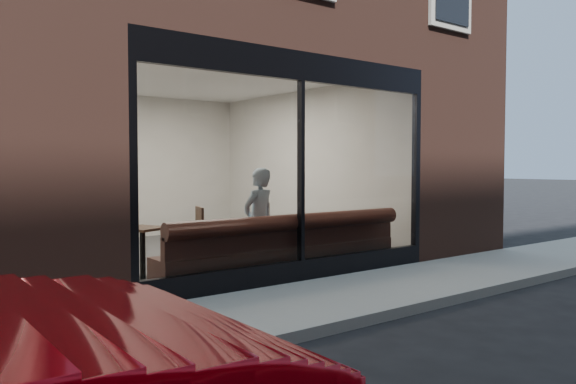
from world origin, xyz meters
TOP-DOWN VIEW (x-y plane):
  - ground at (0.00, 0.00)m, footprint 120.00×120.00m
  - sidewalk_near at (0.00, 1.00)m, footprint 40.00×2.00m
  - kerb_near at (0.00, -0.05)m, footprint 40.00×0.10m
  - host_building_pier_right at (3.75, 8.00)m, footprint 2.50×12.00m
  - host_building_backfill at (0.00, 11.00)m, footprint 5.00×6.00m
  - cafe_floor at (0.00, 5.00)m, footprint 6.00×6.00m
  - cafe_ceiling at (0.00, 5.00)m, footprint 6.00×6.00m
  - cafe_wall_back at (0.00, 7.99)m, footprint 5.00×0.00m
  - cafe_wall_left at (-2.49, 5.00)m, footprint 0.00×6.00m
  - cafe_wall_right at (2.49, 5.00)m, footprint 0.00×6.00m
  - storefront_kick at (0.00, 2.05)m, footprint 5.00×0.10m
  - storefront_header at (0.00, 2.05)m, footprint 5.00×0.10m
  - storefront_mullion at (0.00, 2.05)m, footprint 0.06×0.10m
  - storefront_glass at (0.00, 2.02)m, footprint 4.80×0.00m
  - banquette at (0.00, 2.45)m, footprint 4.00×0.55m
  - person at (-0.23, 2.76)m, footprint 0.66×0.51m
  - cafe_table_left at (-1.75, 3.45)m, footprint 0.72×0.72m
  - cafe_table_right at (1.66, 3.00)m, footprint 0.76×0.76m
  - cafe_chair_left at (-0.68, 4.13)m, footprint 0.57×0.57m
  - cafe_chair_right at (0.78, 4.38)m, footprint 0.47×0.47m
  - wall_poster at (-2.45, 5.20)m, footprint 0.02×0.66m

SIDE VIEW (x-z plane):
  - ground at x=0.00m, z-range 0.00..0.00m
  - sidewalk_near at x=0.00m, z-range 0.00..0.01m
  - cafe_floor at x=0.00m, z-range 0.02..0.02m
  - kerb_near at x=0.00m, z-range 0.00..0.12m
  - storefront_kick at x=0.00m, z-range 0.00..0.30m
  - banquette at x=0.00m, z-range 0.00..0.45m
  - cafe_chair_left at x=-0.68m, z-range 0.22..0.26m
  - cafe_chair_right at x=0.78m, z-range 0.22..0.26m
  - cafe_table_left at x=-1.75m, z-range 0.72..0.76m
  - cafe_table_right at x=1.66m, z-range 0.72..0.76m
  - person at x=-0.23m, z-range 0.00..1.59m
  - storefront_mullion at x=0.00m, z-range 0.30..2.80m
  - storefront_glass at x=0.00m, z-range -0.85..3.95m
  - cafe_wall_back at x=0.00m, z-range -0.90..4.10m
  - cafe_wall_left at x=-2.49m, z-range -1.40..4.60m
  - cafe_wall_right at x=2.49m, z-range -1.40..4.60m
  - host_building_pier_right at x=3.75m, z-range 0.00..3.20m
  - host_building_backfill at x=0.00m, z-range 0.00..3.20m
  - wall_poster at x=-2.45m, z-range 1.20..2.07m
  - storefront_header at x=0.00m, z-range 2.80..3.20m
  - cafe_ceiling at x=0.00m, z-range 3.19..3.19m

